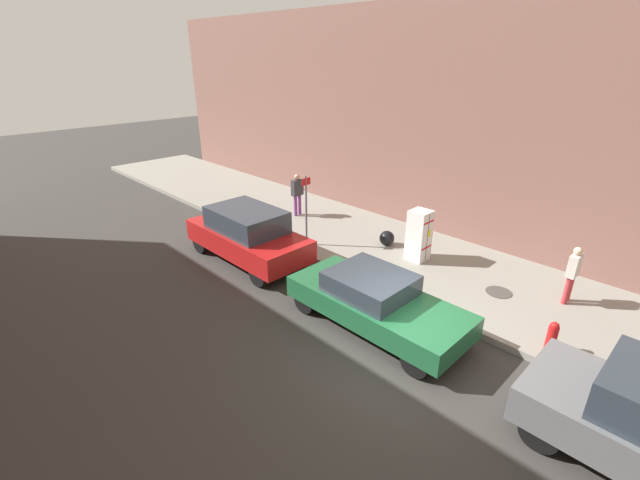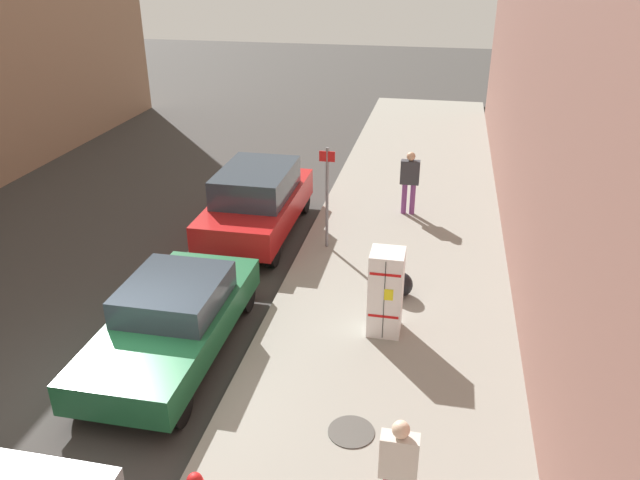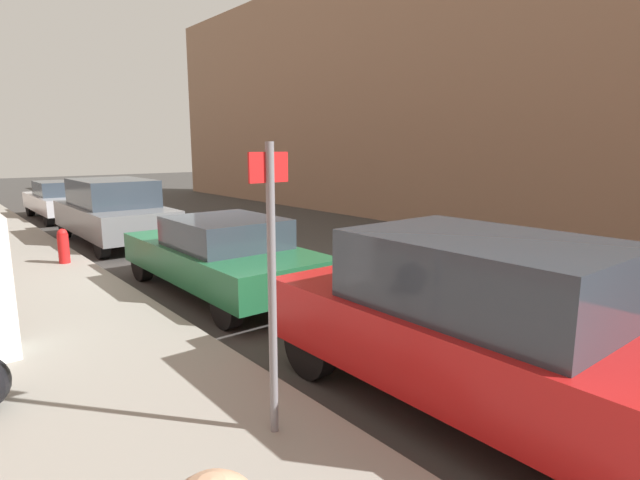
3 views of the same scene
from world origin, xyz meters
TOP-DOWN VIEW (x-y plane):
  - ground_plane at (0.00, 0.00)m, footprint 80.00×80.00m
  - building_facade_across at (9.16, 0.00)m, footprint 1.75×37.40m
  - street_sign_post at (-2.36, -5.72)m, footprint 0.36×0.07m
  - fire_hydrant at (-2.25, 2.33)m, footprint 0.22×0.22m
  - parked_suv_red at (-0.43, -6.45)m, footprint 1.91×4.48m
  - parked_sedan_green at (-0.43, -1.19)m, footprint 1.88×4.57m
  - parked_suv_gray at (-0.43, 4.89)m, footprint 1.98×4.76m
  - parked_sedan_silver at (-0.43, 10.87)m, footprint 1.83×4.40m

SIDE VIEW (x-z plane):
  - ground_plane at x=0.00m, z-range 0.00..0.00m
  - fire_hydrant at x=-2.25m, z-range 0.19..0.92m
  - parked_sedan_silver at x=-0.43m, z-range 0.02..1.41m
  - parked_sedan_green at x=-0.43m, z-range 0.02..1.41m
  - parked_suv_gray at x=-0.43m, z-range 0.02..1.76m
  - parked_suv_red at x=-0.43m, z-range 0.03..1.80m
  - street_sign_post at x=-2.36m, z-range 0.33..2.78m
  - building_facade_across at x=9.16m, z-range 0.00..9.10m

